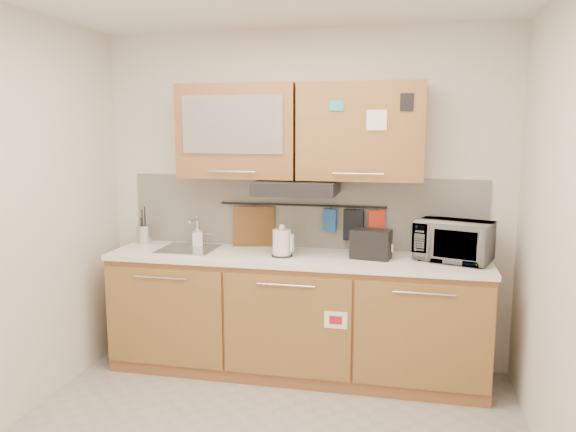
% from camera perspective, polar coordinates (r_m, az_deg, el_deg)
% --- Properties ---
extents(wall_back, '(3.20, 0.00, 3.20)m').
position_cam_1_polar(wall_back, '(4.42, 1.53, 1.70)').
color(wall_back, silver).
rests_on(wall_back, ground).
extents(base_cabinet, '(2.80, 0.64, 0.88)m').
position_cam_1_polar(base_cabinet, '(4.33, 0.71, -10.63)').
color(base_cabinet, '#935B34').
rests_on(base_cabinet, floor).
extents(countertop, '(2.82, 0.62, 0.04)m').
position_cam_1_polar(countertop, '(4.19, 0.72, -4.26)').
color(countertop, white).
rests_on(countertop, base_cabinet).
extents(backsplash, '(2.80, 0.02, 0.56)m').
position_cam_1_polar(backsplash, '(4.42, 1.49, 0.40)').
color(backsplash, silver).
rests_on(backsplash, countertop).
extents(upper_cabinets, '(1.82, 0.37, 0.70)m').
position_cam_1_polar(upper_cabinets, '(4.21, 1.04, 8.59)').
color(upper_cabinets, '#935B34').
rests_on(upper_cabinets, wall_back).
extents(range_hood, '(0.60, 0.46, 0.10)m').
position_cam_1_polar(range_hood, '(4.16, 0.90, 2.91)').
color(range_hood, black).
rests_on(range_hood, upper_cabinets).
extents(sink, '(0.42, 0.40, 0.26)m').
position_cam_1_polar(sink, '(4.44, -10.04, -3.31)').
color(sink, silver).
rests_on(sink, countertop).
extents(utensil_rail, '(1.30, 0.02, 0.02)m').
position_cam_1_polar(utensil_rail, '(4.37, 1.40, 1.10)').
color(utensil_rail, black).
rests_on(utensil_rail, backsplash).
extents(utensil_crock, '(0.13, 0.13, 0.30)m').
position_cam_1_polar(utensil_crock, '(4.72, -14.37, -1.80)').
color(utensil_crock, silver).
rests_on(utensil_crock, countertop).
extents(kettle, '(0.18, 0.17, 0.24)m').
position_cam_1_polar(kettle, '(4.13, -0.61, -2.83)').
color(kettle, silver).
rests_on(kettle, countertop).
extents(toaster, '(0.30, 0.21, 0.21)m').
position_cam_1_polar(toaster, '(4.11, 8.43, -2.80)').
color(toaster, black).
rests_on(toaster, countertop).
extents(microwave, '(0.59, 0.49, 0.28)m').
position_cam_1_polar(microwave, '(4.17, 16.48, -2.44)').
color(microwave, '#999999').
rests_on(microwave, countertop).
extents(soap_bottle, '(0.10, 0.10, 0.18)m').
position_cam_1_polar(soap_bottle, '(4.53, -9.18, -1.96)').
color(soap_bottle, '#999999').
rests_on(soap_bottle, countertop).
extents(cutting_board, '(0.33, 0.09, 0.41)m').
position_cam_1_polar(cutting_board, '(4.48, -3.48, -1.64)').
color(cutting_board, brown).
rests_on(cutting_board, utensil_rail).
extents(oven_mitt, '(0.11, 0.06, 0.18)m').
position_cam_1_polar(oven_mitt, '(4.34, 4.28, -0.42)').
color(oven_mitt, '#205692').
rests_on(oven_mitt, utensil_rail).
extents(dark_pouch, '(0.16, 0.06, 0.24)m').
position_cam_1_polar(dark_pouch, '(4.33, 6.67, -0.92)').
color(dark_pouch, black).
rests_on(dark_pouch, utensil_rail).
extents(pot_holder, '(0.12, 0.06, 0.15)m').
position_cam_1_polar(pot_holder, '(4.31, 8.99, -0.44)').
color(pot_holder, red).
rests_on(pot_holder, utensil_rail).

